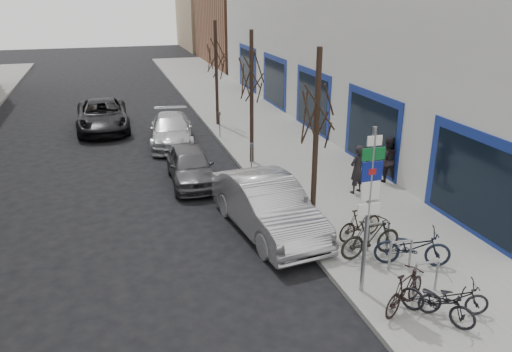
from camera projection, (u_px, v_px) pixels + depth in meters
ground at (266, 313)px, 11.38m from camera, size 120.00×120.00×0.00m
sidewalk_east at (294, 159)px, 21.54m from camera, size 5.00×70.00×0.15m
commercial_building at (463, 26)px, 28.58m from camera, size 20.00×32.00×10.00m
brick_building_far at (267, 21)px, 49.37m from camera, size 12.00×14.00×8.00m
tan_building_far at (234, 10)px, 62.78m from camera, size 13.00×12.00×9.00m
highway_sign_pole at (369, 202)px, 11.16m from camera, size 0.55×0.10×4.20m
bike_rack at (401, 251)px, 12.71m from camera, size 0.66×2.26×0.83m
tree_near at (318, 98)px, 13.78m from camera, size 1.80×1.80×5.50m
tree_mid at (252, 66)px, 19.61m from camera, size 1.80×1.80×5.50m
tree_far at (216, 49)px, 25.44m from camera, size 1.80×1.80×5.50m
meter_front at (305, 212)px, 14.33m from camera, size 0.10×0.08×1.27m
meter_mid at (252, 156)px, 19.26m from camera, size 0.10×0.08×1.27m
meter_back at (220, 122)px, 24.19m from camera, size 0.10×0.08×1.27m
bike_near_left at (438, 299)px, 10.76m from camera, size 1.36×1.66×1.02m
bike_near_right at (405, 290)px, 11.11m from camera, size 1.66×1.21×0.99m
bike_mid_curb at (413, 244)px, 12.90m from camera, size 2.04×1.33×1.20m
bike_mid_inner at (371, 237)px, 13.33m from camera, size 1.88×0.70×1.12m
bike_far_curb at (454, 296)px, 10.95m from camera, size 1.61×0.96×0.94m
bike_far_inner at (360, 223)px, 14.33m from camera, size 1.67×0.89×0.97m
parked_car_front at (268, 206)px, 14.93m from camera, size 2.43×5.30×1.69m
parked_car_mid at (191, 166)px, 18.86m from camera, size 1.73×4.03×1.36m
parked_car_back at (172, 130)px, 23.60m from camera, size 2.54×5.01×1.39m
lane_car at (102, 115)px, 26.05m from camera, size 2.60×5.56×1.54m
pedestrian_near at (357, 169)px, 17.47m from camera, size 0.75×0.63×1.74m
pedestrian_far at (387, 159)px, 18.54m from camera, size 0.73×0.59×1.72m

